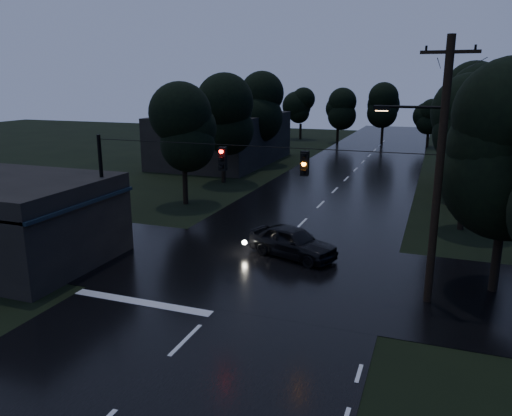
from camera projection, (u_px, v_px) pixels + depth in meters
The scene contains 15 objects.
main_road at pixel (335, 190), 39.42m from camera, with size 12.00×120.00×0.02m, color black.
cross_street at pixel (257, 269), 23.05m from camera, with size 60.00×9.00×0.02m, color black.
building_far_left at pixel (223, 139), 52.56m from camera, with size 10.00×16.00×5.00m, color black.
utility_pole_main at pixel (437, 169), 18.36m from camera, with size 3.50×0.30×10.00m.
utility_pole_far at pixel (452, 150), 33.87m from camera, with size 2.00×0.30×7.50m.
anchor_pole_left at pixel (103, 197), 23.89m from camera, with size 0.18×0.18×6.00m, color black.
span_signals at pixel (261, 160), 20.64m from camera, with size 15.00×0.37×1.12m.
tree_corner_near at pixel (511, 146), 19.14m from camera, with size 4.48×4.48×9.44m.
tree_left_a at pixel (183, 129), 33.84m from camera, with size 3.92×3.92×8.26m.
tree_left_b at pixel (223, 116), 41.23m from camera, with size 4.20×4.20×8.85m.
tree_left_c at pixel (257, 105), 50.43m from camera, with size 4.48×4.48×9.44m.
tree_right_a at pixel (470, 133), 27.75m from camera, with size 4.20×4.20×8.85m.
tree_right_b at pixel (475, 117), 34.73m from camera, with size 4.48×4.48×9.44m.
tree_right_c at pixel (476, 105), 43.54m from camera, with size 4.76×4.76×10.03m.
car at pixel (293, 242), 24.41m from camera, with size 1.83×4.56×1.55m, color black.
Camera 1 is at (7.39, -8.33, 8.43)m, focal length 35.00 mm.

